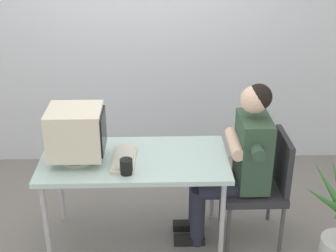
% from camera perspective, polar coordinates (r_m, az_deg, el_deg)
% --- Properties ---
extents(ground_plane, '(12.00, 12.00, 0.00)m').
position_cam_1_polar(ground_plane, '(3.84, -3.75, -13.56)').
color(ground_plane, gray).
extents(wall_back, '(8.00, 0.10, 3.00)m').
position_cam_1_polar(wall_back, '(4.49, 0.21, 13.56)').
color(wall_back, silver).
rests_on(wall_back, ground_plane).
extents(desk, '(1.36, 0.69, 0.74)m').
position_cam_1_polar(desk, '(3.45, -4.06, -4.63)').
color(desk, '#B7B7BC').
rests_on(desk, ground_plane).
extents(crt_monitor, '(0.38, 0.34, 0.40)m').
position_cam_1_polar(crt_monitor, '(3.35, -11.02, -0.76)').
color(crt_monitor, beige).
rests_on(crt_monitor, desk).
extents(keyboard, '(0.17, 0.41, 0.03)m').
position_cam_1_polar(keyboard, '(3.39, -5.32, -3.93)').
color(keyboard, beige).
rests_on(keyboard, desk).
extents(office_chair, '(0.46, 0.46, 0.88)m').
position_cam_1_polar(office_chair, '(3.67, 11.27, -6.62)').
color(office_chair, '#4C4C51').
rests_on(office_chair, ground_plane).
extents(person_seated, '(0.69, 0.58, 1.28)m').
position_cam_1_polar(person_seated, '(3.53, 8.54, -3.95)').
color(person_seated, '#334C38').
rests_on(person_seated, ground_plane).
extents(desk_mug, '(0.09, 0.10, 0.11)m').
position_cam_1_polar(desk_mug, '(3.21, -5.06, -4.87)').
color(desk_mug, black).
rests_on(desk_mug, desk).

